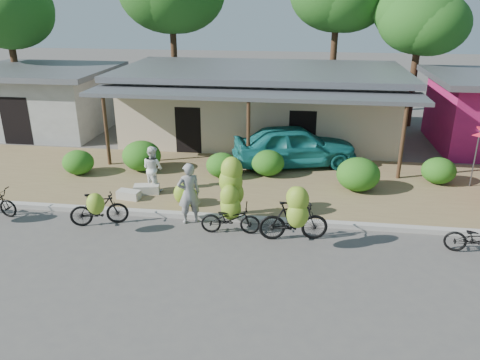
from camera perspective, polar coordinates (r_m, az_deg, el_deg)
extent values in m
plane|color=#504D4A|center=(12.65, -2.40, -8.91)|extent=(100.00, 100.00, 0.00)
cube|color=olive|center=(17.08, 0.55, -0.32)|extent=(60.00, 6.00, 0.12)
cube|color=#A8A399|center=(14.35, -1.00, -4.66)|extent=(60.00, 0.25, 0.15)
cube|color=#BFAE90|center=(22.36, 2.56, 8.91)|extent=(12.00, 6.00, 3.10)
cube|color=slate|center=(22.06, 2.63, 13.16)|extent=(13.00, 7.00, 0.25)
cube|color=black|center=(19.62, 1.71, 5.78)|extent=(1.40, 0.12, 2.20)
cube|color=slate|center=(18.19, 1.40, 10.37)|extent=(13.00, 2.00, 0.15)
cylinder|color=#46311C|center=(19.13, -15.95, 5.56)|extent=(0.14, 0.14, 2.85)
cylinder|color=#46311C|center=(17.67, 1.02, 5.11)|extent=(0.14, 0.14, 2.85)
cylinder|color=#46311C|center=(17.91, 19.15, 4.14)|extent=(0.14, 0.14, 2.85)
cube|color=#AEAFA9|center=(25.81, -22.86, 8.74)|extent=(6.00, 5.00, 2.90)
cube|color=slate|center=(25.56, -23.37, 12.17)|extent=(7.00, 6.00, 0.25)
cube|color=black|center=(23.86, -25.61, 6.52)|extent=(1.40, 0.12, 2.20)
cylinder|color=#46311C|center=(28.55, -25.77, 12.66)|extent=(0.36, 0.36, 6.10)
ellipsoid|color=#114614|center=(28.36, -26.68, 18.04)|extent=(4.83, 4.83, 3.87)
cylinder|color=#46311C|center=(27.91, -8.06, 15.45)|extent=(0.36, 0.36, 7.16)
cylinder|color=#46311C|center=(27.43, 11.34, 14.98)|extent=(0.36, 0.36, 6.99)
cylinder|color=#46311C|center=(26.07, 20.45, 12.30)|extent=(0.36, 0.36, 5.67)
ellipsoid|color=#114614|center=(25.84, 21.20, 17.80)|extent=(4.21, 4.21, 3.37)
ellipsoid|color=#114614|center=(26.03, 20.02, 18.63)|extent=(3.58, 3.58, 2.86)
ellipsoid|color=#205C15|center=(18.63, -19.13, 2.05)|extent=(1.18, 1.06, 0.92)
ellipsoid|color=#205C15|center=(18.35, -11.90, 2.90)|extent=(1.49, 1.34, 1.16)
ellipsoid|color=#205C15|center=(17.32, -2.22, 1.82)|extent=(1.18, 1.06, 0.92)
ellipsoid|color=#205C15|center=(17.51, 3.41, 2.10)|extent=(1.24, 1.11, 0.96)
ellipsoid|color=#205C15|center=(16.57, 14.22, 0.67)|extent=(1.48, 1.34, 1.16)
ellipsoid|color=#205C15|center=(18.17, 23.06, 1.06)|extent=(1.21, 1.09, 0.94)
cylinder|color=#59595E|center=(18.16, 26.71, 2.39)|extent=(0.05, 0.05, 2.10)
imported|color=black|center=(14.52, -16.81, -3.41)|extent=(1.77, 1.02, 1.02)
ellipsoid|color=#82A92A|center=(13.75, -17.20, -2.79)|extent=(0.51, 0.43, 0.64)
imported|color=black|center=(13.46, -1.17, -4.76)|extent=(1.75, 0.72, 0.90)
ellipsoid|color=#82A92A|center=(13.87, -1.19, -3.01)|extent=(0.60, 0.51, 0.75)
ellipsoid|color=#82A92A|center=(13.72, -0.79, -1.62)|extent=(0.61, 0.52, 0.76)
ellipsoid|color=#82A92A|center=(13.58, -1.13, -0.15)|extent=(0.69, 0.59, 0.87)
ellipsoid|color=#82A92A|center=(13.45, -1.01, 1.23)|extent=(0.64, 0.54, 0.80)
ellipsoid|color=#82A92A|center=(13.53, -1.11, -3.44)|extent=(0.59, 0.51, 0.74)
ellipsoid|color=#82A92A|center=(13.38, -1.29, -1.96)|extent=(0.55, 0.46, 0.68)
imported|color=black|center=(13.14, 6.55, -4.95)|extent=(2.00, 0.85, 1.16)
ellipsoid|color=#82A92A|center=(12.34, 7.03, -4.26)|extent=(0.58, 0.49, 0.72)
ellipsoid|color=#82A92A|center=(12.21, 7.09, -2.39)|extent=(0.58, 0.49, 0.72)
imported|color=black|center=(13.86, 27.16, -6.49)|extent=(1.81, 0.99, 0.90)
ellipsoid|color=#82A92A|center=(15.24, -7.09, -1.65)|extent=(0.54, 0.46, 0.67)
ellipsoid|color=#82A92A|center=(15.03, -6.10, -2.02)|extent=(0.51, 0.43, 0.63)
ellipsoid|color=#82A92A|center=(14.88, 6.75, -2.10)|extent=(0.58, 0.49, 0.73)
cube|color=beige|center=(16.27, -11.31, -1.09)|extent=(0.91, 0.56, 0.30)
cube|color=beige|center=(15.98, -13.40, -1.74)|extent=(0.80, 0.49, 0.28)
imported|color=gray|center=(13.95, -6.23, -1.63)|extent=(0.82, 0.71, 1.90)
imported|color=white|center=(16.32, -10.57, 1.43)|extent=(0.96, 0.89, 1.57)
imported|color=#197170|center=(18.55, 6.66, 4.20)|extent=(5.15, 3.23, 1.64)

